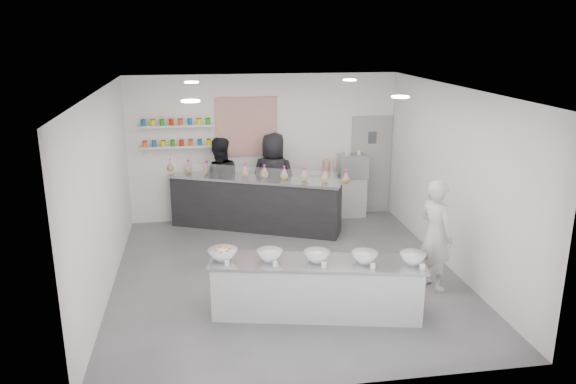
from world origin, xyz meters
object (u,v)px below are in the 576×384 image
object	(u,v)px
espresso_machine	(352,166)
woman_prep	(436,235)
prep_counter	(316,288)
staff_right	(273,179)
espresso_ledge	(338,197)
staff_left	(219,182)
back_bar	(255,203)

from	to	relation	value
espresso_machine	woman_prep	size ratio (longest dim) A/B	0.35
prep_counter	staff_right	world-z (taller)	staff_right
espresso_ledge	woman_prep	world-z (taller)	woman_prep
espresso_ledge	staff_left	bearing A→B (deg)	-175.89
woman_prep	staff_left	size ratio (longest dim) A/B	0.95
staff_right	espresso_ledge	bearing A→B (deg)	-149.72
prep_counter	staff_left	distance (m)	4.14
staff_right	woman_prep	bearing A→B (deg)	142.04
prep_counter	woman_prep	xyz separation A→B (m)	(1.95, 0.56, 0.46)
espresso_machine	back_bar	bearing A→B (deg)	-166.86
staff_left	staff_right	world-z (taller)	staff_right
prep_counter	espresso_ledge	bearing A→B (deg)	84.07
prep_counter	back_bar	xyz separation A→B (m)	(-0.48, 3.63, 0.13)
back_bar	staff_left	distance (m)	0.84
espresso_machine	staff_left	world-z (taller)	staff_left
staff_left	staff_right	size ratio (longest dim) A/B	0.96
staff_right	back_bar	bearing A→B (deg)	52.50
back_bar	prep_counter	bearing A→B (deg)	-58.49
espresso_ledge	espresso_machine	world-z (taller)	espresso_machine
staff_left	staff_right	xyz separation A→B (m)	(1.09, -0.06, 0.04)
espresso_ledge	espresso_machine	size ratio (longest dim) A/B	1.95
back_bar	espresso_ledge	world-z (taller)	back_bar
espresso_ledge	staff_left	distance (m)	2.56
espresso_machine	woman_prep	distance (m)	3.59
back_bar	espresso_machine	distance (m)	2.24
back_bar	espresso_ledge	xyz separation A→B (m)	(1.82, 0.49, -0.10)
woman_prep	staff_left	world-z (taller)	staff_left
prep_counter	back_bar	distance (m)	3.66
woman_prep	staff_left	xyz separation A→B (m)	(-3.12, 3.38, 0.04)
espresso_machine	staff_left	distance (m)	2.81
back_bar	espresso_machine	xyz separation A→B (m)	(2.11, 0.49, 0.56)
espresso_ledge	prep_counter	bearing A→B (deg)	-108.05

